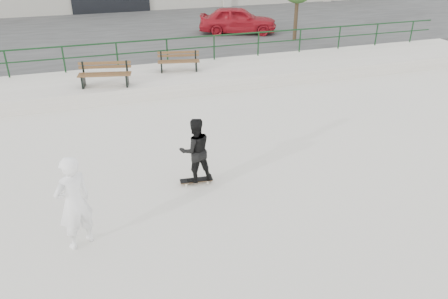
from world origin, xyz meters
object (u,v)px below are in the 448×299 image
object	(u,v)px
bench_left	(105,74)
bench_right	(179,61)
standing_skater	(195,150)
skateboard	(196,180)
red_car	(238,20)
seated_skater	(74,203)

from	to	relation	value
bench_left	bench_right	xyz separation A→B (m)	(2.86, 0.99, -0.05)
bench_right	standing_skater	size ratio (longest dim) A/B	1.06
bench_left	skateboard	size ratio (longest dim) A/B	2.36
red_car	seated_skater	distance (m)	17.10
skateboard	seated_skater	distance (m)	3.23
red_car	standing_skater	xyz separation A→B (m)	(-5.84, -13.29, -0.30)
red_car	standing_skater	size ratio (longest dim) A/B	2.56
bench_right	bench_left	bearing A→B (deg)	-149.78
bench_right	seated_skater	bearing A→B (deg)	-102.88
skateboard	bench_left	bearing A→B (deg)	108.81
red_car	seated_skater	size ratio (longest dim) A/B	2.11
standing_skater	bench_left	bearing A→B (deg)	-79.62
red_car	skateboard	world-z (taller)	red_car
bench_left	bench_right	size ratio (longest dim) A/B	1.13
skateboard	seated_skater	bearing A→B (deg)	-145.08
bench_right	red_car	distance (m)	7.28
bench_left	skateboard	xyz separation A→B (m)	(1.51, -6.59, -0.84)
skateboard	standing_skater	distance (m)	0.81
bench_left	seated_skater	distance (m)	8.18
red_car	bench_right	bearing A→B (deg)	160.86
skateboard	seated_skater	world-z (taller)	seated_skater
bench_right	standing_skater	bearing A→B (deg)	-88.87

